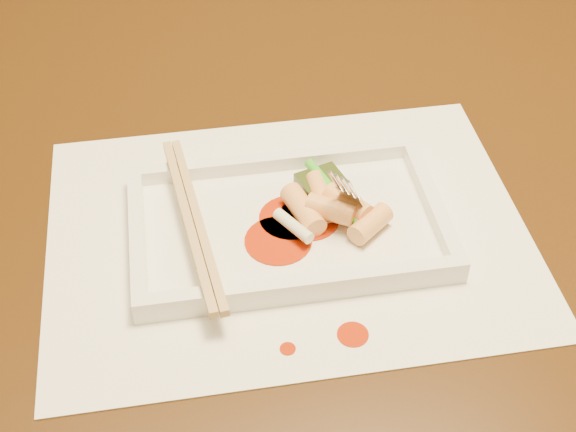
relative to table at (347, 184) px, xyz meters
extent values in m
cube|color=black|center=(0.00, 0.00, 0.08)|extent=(1.40, 0.90, 0.04)
cube|color=white|center=(-0.09, -0.16, 0.10)|extent=(0.40, 0.30, 0.00)
cylinder|color=#AE2505|center=(-0.06, -0.28, 0.10)|extent=(0.02, 0.02, 0.00)
cylinder|color=#AE2505|center=(-0.11, -0.28, 0.10)|extent=(0.01, 0.01, 0.00)
cube|color=white|center=(-0.09, -0.16, 0.11)|extent=(0.26, 0.16, 0.01)
cube|color=white|center=(-0.09, -0.09, 0.12)|extent=(0.26, 0.01, 0.01)
cube|color=white|center=(-0.09, -0.24, 0.12)|extent=(0.26, 0.01, 0.01)
cube|color=white|center=(-0.22, -0.16, 0.12)|extent=(0.01, 0.14, 0.01)
cube|color=white|center=(0.03, -0.16, 0.12)|extent=(0.01, 0.14, 0.01)
cube|color=black|center=(-0.06, -0.12, 0.12)|extent=(0.04, 0.04, 0.01)
cylinder|color=#EAEACC|center=(-0.09, -0.18, 0.12)|extent=(0.03, 0.04, 0.01)
cylinder|color=green|center=(-0.05, -0.14, 0.12)|extent=(0.04, 0.08, 0.01)
cube|color=tan|center=(-0.17, -0.16, 0.13)|extent=(0.03, 0.20, 0.01)
cube|color=tan|center=(-0.17, -0.16, 0.13)|extent=(0.03, 0.20, 0.01)
cylinder|color=#AE2505|center=(-0.10, -0.18, 0.11)|extent=(0.06, 0.06, 0.00)
cylinder|color=#AE2505|center=(-0.07, -0.16, 0.11)|extent=(0.05, 0.05, 0.00)
cylinder|color=#AE2505|center=(-0.09, -0.15, 0.11)|extent=(0.05, 0.05, 0.00)
cylinder|color=#FCC575|center=(-0.03, -0.18, 0.12)|extent=(0.04, 0.04, 0.02)
cylinder|color=#FCC575|center=(-0.08, -0.16, 0.12)|extent=(0.03, 0.05, 0.02)
cylinder|color=#FCC575|center=(-0.06, -0.17, 0.13)|extent=(0.04, 0.04, 0.02)
cylinder|color=#FCC575|center=(-0.05, -0.16, 0.12)|extent=(0.04, 0.03, 0.02)
cylinder|color=#FCC575|center=(-0.06, -0.14, 0.12)|extent=(0.02, 0.05, 0.02)
cylinder|color=#FCC575|center=(-0.04, -0.16, 0.13)|extent=(0.04, 0.04, 0.02)
camera|label=1|loc=(-0.17, -0.63, 0.58)|focal=50.00mm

